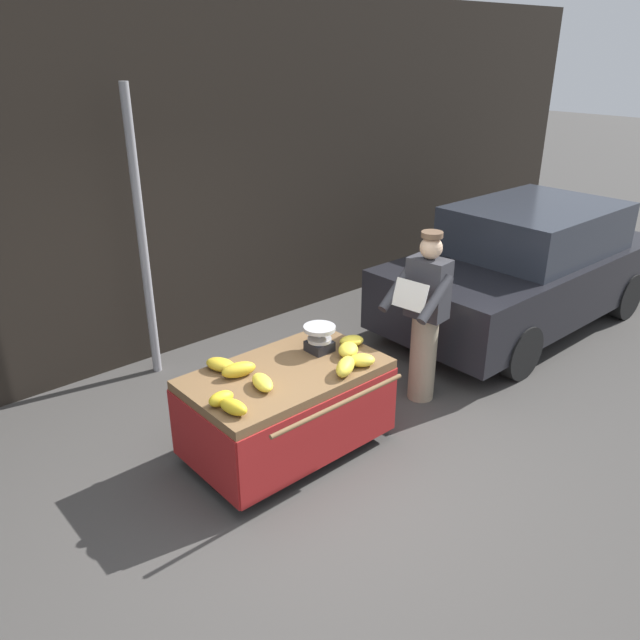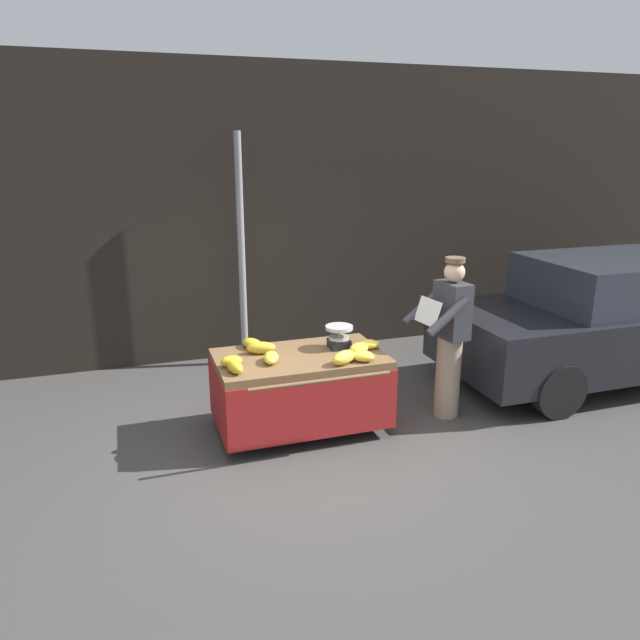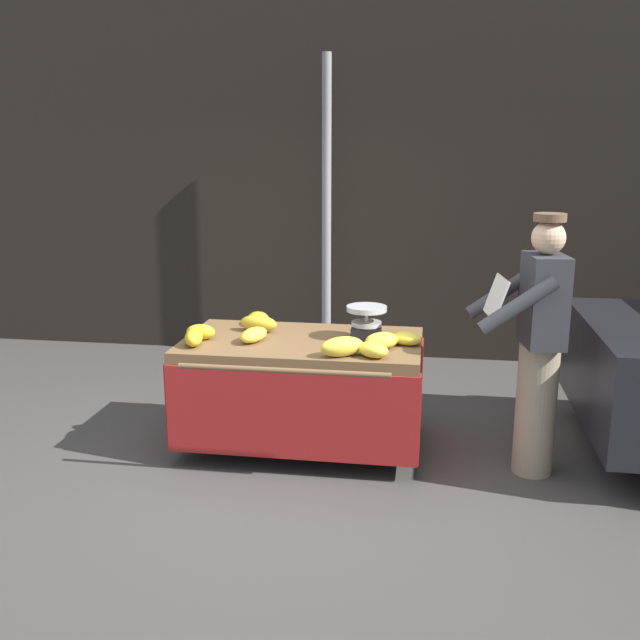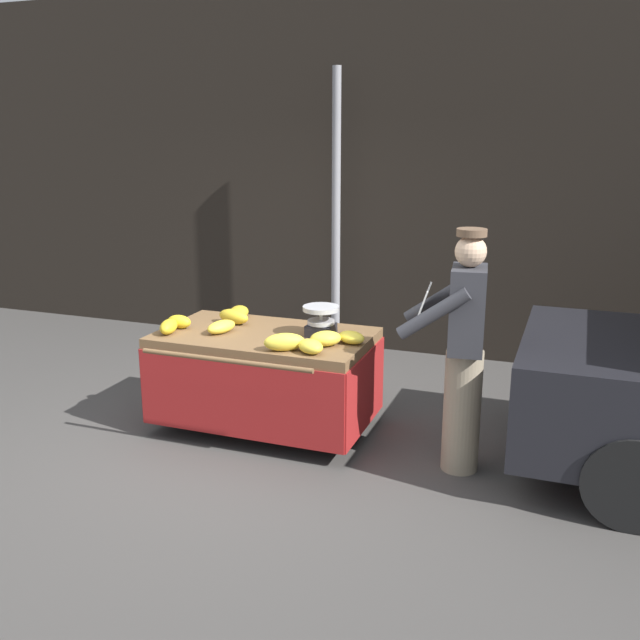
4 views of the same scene
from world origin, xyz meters
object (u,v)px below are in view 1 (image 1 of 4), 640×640
at_px(banana_bunch_4, 262,382).
at_px(vendor_person, 425,318).
at_px(banana_bunch_0, 233,407).
at_px(banana_bunch_5, 362,360).
at_px(parked_car, 526,267).
at_px(banana_bunch_6, 352,341).
at_px(weighing_scale, 319,339).
at_px(banana_bunch_1, 221,365).
at_px(banana_bunch_7, 239,370).
at_px(banana_bunch_8, 221,399).
at_px(banana_bunch_2, 348,350).
at_px(street_pole, 142,239).
at_px(banana_cart, 287,394).
at_px(banana_bunch_3, 345,366).

distance_m(banana_bunch_4, vendor_person, 1.88).
relative_size(banana_bunch_0, banana_bunch_5, 1.12).
bearing_deg(parked_car, banana_bunch_6, -175.82).
relative_size(weighing_scale, banana_bunch_1, 1.04).
height_order(banana_bunch_7, vendor_person, vendor_person).
bearing_deg(banana_bunch_4, weighing_scale, 14.21).
height_order(banana_bunch_4, banana_bunch_8, banana_bunch_8).
bearing_deg(banana_bunch_2, parked_car, 6.06).
relative_size(weighing_scale, banana_bunch_8, 1.37).
height_order(banana_bunch_4, vendor_person, vendor_person).
relative_size(banana_bunch_1, banana_bunch_4, 0.98).
bearing_deg(banana_bunch_6, banana_bunch_5, -120.95).
bearing_deg(banana_bunch_8, parked_car, 3.89).
distance_m(banana_bunch_2, banana_bunch_6, 0.20).
bearing_deg(banana_bunch_5, parked_car, 9.39).
relative_size(banana_bunch_0, banana_bunch_7, 0.84).
xyz_separation_m(banana_bunch_5, banana_bunch_8, (-1.22, 0.25, 0.00)).
height_order(weighing_scale, banana_bunch_6, weighing_scale).
xyz_separation_m(street_pole, banana_bunch_1, (-0.26, -1.75, -0.62)).
bearing_deg(banana_bunch_7, banana_bunch_2, -19.11).
height_order(banana_cart, banana_bunch_1, banana_bunch_1).
distance_m(banana_bunch_0, banana_bunch_5, 1.22).
bearing_deg(banana_bunch_0, banana_bunch_5, -4.17).
bearing_deg(banana_bunch_3, banana_bunch_5, 2.70).
xyz_separation_m(banana_bunch_8, vendor_person, (2.26, -0.05, 0.02)).
bearing_deg(weighing_scale, vendor_person, -12.21).
bearing_deg(banana_bunch_7, street_pole, 83.80).
bearing_deg(banana_bunch_0, street_pole, 76.85).
distance_m(banana_bunch_2, banana_bunch_7, 0.97).
relative_size(banana_bunch_4, parked_car, 0.07).
bearing_deg(banana_cart, banana_bunch_3, -48.22).
xyz_separation_m(banana_bunch_3, banana_bunch_7, (-0.68, 0.53, -0.00)).
xyz_separation_m(street_pole, banana_bunch_3, (0.47, -2.47, -0.61)).
relative_size(banana_bunch_0, banana_bunch_6, 1.10).
xyz_separation_m(weighing_scale, parked_car, (3.48, 0.12, -0.17)).
distance_m(banana_cart, banana_bunch_4, 0.43).
bearing_deg(banana_bunch_6, banana_bunch_2, -142.22).
distance_m(banana_bunch_0, vendor_person, 2.26).
xyz_separation_m(banana_bunch_4, vendor_person, (1.88, -0.05, 0.02)).
xyz_separation_m(vendor_person, parked_car, (2.36, 0.37, -0.12)).
height_order(banana_bunch_5, banana_bunch_6, banana_bunch_5).
bearing_deg(banana_bunch_5, vendor_person, 10.66).
bearing_deg(vendor_person, banana_bunch_6, 171.08).
xyz_separation_m(banana_bunch_0, banana_bunch_3, (1.02, -0.10, 0.01)).
bearing_deg(banana_bunch_2, banana_bunch_6, 37.78).
distance_m(banana_bunch_0, parked_car, 4.64).
height_order(weighing_scale, banana_bunch_5, weighing_scale).
bearing_deg(banana_bunch_8, banana_bunch_6, 3.26).
relative_size(weighing_scale, vendor_person, 0.16).
height_order(banana_cart, banana_bunch_8, banana_bunch_8).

